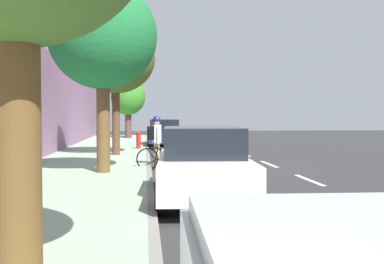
# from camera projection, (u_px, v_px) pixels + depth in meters

# --- Properties ---
(ground) EXTENTS (71.74, 71.74, 0.00)m
(ground) POSITION_uv_depth(u_px,v_px,m) (196.00, 166.00, 16.51)
(ground) COLOR #2D2D2D
(sidewalk) EXTENTS (3.94, 44.84, 0.14)m
(sidewalk) POSITION_uv_depth(u_px,v_px,m) (88.00, 165.00, 16.14)
(sidewalk) COLOR #95AC91
(sidewalk) RESTS_ON ground
(curb_edge) EXTENTS (0.16, 44.84, 0.14)m
(curb_edge) POSITION_uv_depth(u_px,v_px,m) (148.00, 164.00, 16.34)
(curb_edge) COLOR gray
(curb_edge) RESTS_ON ground
(lane_stripe_centre) EXTENTS (0.14, 44.20, 0.01)m
(lane_stripe_centre) POSITION_uv_depth(u_px,v_px,m) (269.00, 164.00, 17.09)
(lane_stripe_centre) COLOR white
(lane_stripe_centre) RESTS_ON ground
(lane_stripe_bike_edge) EXTENTS (0.12, 44.84, 0.01)m
(lane_stripe_bike_edge) POSITION_uv_depth(u_px,v_px,m) (191.00, 166.00, 16.49)
(lane_stripe_bike_edge) COLOR white
(lane_stripe_bike_edge) RESTS_ON ground
(building_facade) EXTENTS (0.50, 44.84, 4.41)m
(building_facade) POSITION_uv_depth(u_px,v_px,m) (20.00, 102.00, 15.84)
(building_facade) COLOR gray
(building_facade) RESTS_ON ground
(parked_sedan_dark_blue_nearest) EXTENTS (1.85, 4.41, 1.52)m
(parked_sedan_dark_blue_nearest) POSITION_uv_depth(u_px,v_px,m) (164.00, 133.00, 26.37)
(parked_sedan_dark_blue_nearest) COLOR navy
(parked_sedan_dark_blue_nearest) RESTS_ON ground
(parked_sedan_white_second) EXTENTS (2.04, 4.50, 1.52)m
(parked_sedan_white_second) POSITION_uv_depth(u_px,v_px,m) (203.00, 165.00, 9.73)
(parked_sedan_white_second) COLOR white
(parked_sedan_white_second) RESTS_ON ground
(bicycle_at_curb) EXTENTS (1.74, 0.46, 0.78)m
(bicycle_at_curb) POSITION_uv_depth(u_px,v_px,m) (163.00, 158.00, 15.34)
(bicycle_at_curb) COLOR black
(bicycle_at_curb) RESTS_ON ground
(cyclist_with_backpack) EXTENTS (0.46, 0.61, 1.74)m
(cyclist_with_backpack) POSITION_uv_depth(u_px,v_px,m) (156.00, 136.00, 15.73)
(cyclist_with_backpack) COLOR #C6B284
(cyclist_with_backpack) RESTS_ON ground
(street_tree_near_cyclist) EXTENTS (2.43, 2.43, 4.25)m
(street_tree_near_cyclist) POSITION_uv_depth(u_px,v_px,m) (128.00, 97.00, 33.68)
(street_tree_near_cyclist) COLOR brown
(street_tree_near_cyclist) RESTS_ON sidewalk
(street_tree_mid_block) EXTENTS (3.22, 3.22, 5.39)m
(street_tree_mid_block) POSITION_uv_depth(u_px,v_px,m) (116.00, 59.00, 19.37)
(street_tree_mid_block) COLOR brown
(street_tree_mid_block) RESTS_ON sidewalk
(street_tree_far_end) EXTENTS (3.08, 3.08, 5.39)m
(street_tree_far_end) POSITION_uv_depth(u_px,v_px,m) (103.00, 37.00, 13.40)
(street_tree_far_end) COLOR brown
(street_tree_far_end) RESTS_ON sidewalk
(pedestrian_on_phone) EXTENTS (0.51, 0.42, 1.73)m
(pedestrian_on_phone) POSITION_uv_depth(u_px,v_px,m) (21.00, 143.00, 10.79)
(pedestrian_on_phone) COLOR black
(pedestrian_on_phone) RESTS_ON sidewalk
(fire_hydrant) EXTENTS (0.22, 0.22, 0.84)m
(fire_hydrant) POSITION_uv_depth(u_px,v_px,m) (138.00, 140.00, 23.08)
(fire_hydrant) COLOR red
(fire_hydrant) RESTS_ON sidewalk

